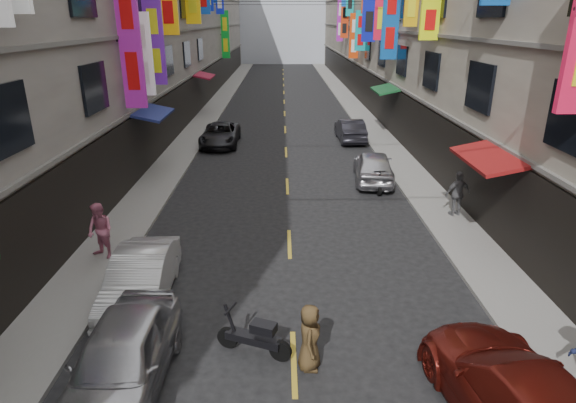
{
  "coord_description": "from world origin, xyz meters",
  "views": [
    {
      "loc": [
        -0.24,
        3.35,
        7.08
      ],
      "look_at": [
        -0.13,
        11.74,
        3.9
      ],
      "focal_mm": 30.0,
      "sensor_mm": 36.0,
      "label": 1
    }
  ],
  "objects_px": {
    "car_right_far": "(350,130)",
    "car_right_near": "(524,403)",
    "car_left_mid": "(141,278)",
    "pedestrian_crossing": "(310,338)",
    "pedestrian_rfar": "(458,194)",
    "car_left_far": "(220,134)",
    "pedestrian_lfar": "(100,231)",
    "car_right_mid": "(373,166)",
    "scooter_crossing": "(255,337)",
    "scooter_far_right": "(375,181)",
    "car_left_near": "(122,359)"
  },
  "relations": [
    {
      "from": "car_left_far",
      "to": "pedestrian_crossing",
      "type": "bearing_deg",
      "value": -78.0
    },
    {
      "from": "car_left_far",
      "to": "pedestrian_crossing",
      "type": "relative_size",
      "value": 3.01
    },
    {
      "from": "car_right_far",
      "to": "pedestrian_lfar",
      "type": "height_order",
      "value": "pedestrian_lfar"
    },
    {
      "from": "scooter_crossing",
      "to": "car_right_near",
      "type": "xyz_separation_m",
      "value": [
        4.87,
        -2.39,
        0.32
      ]
    },
    {
      "from": "scooter_crossing",
      "to": "car_left_mid",
      "type": "xyz_separation_m",
      "value": [
        -3.13,
        2.25,
        0.23
      ]
    },
    {
      "from": "scooter_crossing",
      "to": "scooter_far_right",
      "type": "relative_size",
      "value": 0.95
    },
    {
      "from": "car_left_mid",
      "to": "pedestrian_crossing",
      "type": "relative_size",
      "value": 2.66
    },
    {
      "from": "car_left_near",
      "to": "car_right_near",
      "type": "relative_size",
      "value": 0.83
    },
    {
      "from": "scooter_crossing",
      "to": "car_right_far",
      "type": "relative_size",
      "value": 0.41
    },
    {
      "from": "car_right_near",
      "to": "car_right_mid",
      "type": "xyz_separation_m",
      "value": [
        0.0,
        14.74,
        -0.03
      ]
    },
    {
      "from": "car_left_mid",
      "to": "pedestrian_lfar",
      "type": "xyz_separation_m",
      "value": [
        -1.83,
        2.33,
        0.33
      ]
    },
    {
      "from": "car_right_far",
      "to": "pedestrian_lfar",
      "type": "relative_size",
      "value": 2.35
    },
    {
      "from": "car_left_far",
      "to": "pedestrian_rfar",
      "type": "distance_m",
      "value": 15.44
    },
    {
      "from": "car_right_mid",
      "to": "scooter_far_right",
      "type": "bearing_deg",
      "value": 90.28
    },
    {
      "from": "pedestrian_rfar",
      "to": "pedestrian_crossing",
      "type": "xyz_separation_m",
      "value": [
        -6.02,
        -8.35,
        -0.21
      ]
    },
    {
      "from": "car_right_mid",
      "to": "pedestrian_rfar",
      "type": "distance_m",
      "value": 5.06
    },
    {
      "from": "car_left_far",
      "to": "pedestrian_crossing",
      "type": "xyz_separation_m",
      "value": [
        4.25,
        -19.88,
        0.13
      ]
    },
    {
      "from": "car_left_mid",
      "to": "scooter_far_right",
      "type": "bearing_deg",
      "value": 46.58
    },
    {
      "from": "car_left_near",
      "to": "car_right_near",
      "type": "xyz_separation_m",
      "value": [
        7.46,
        -1.3,
        0.02
      ]
    },
    {
      "from": "scooter_far_right",
      "to": "car_left_near",
      "type": "distance_m",
      "value": 14.18
    },
    {
      "from": "car_left_far",
      "to": "car_right_near",
      "type": "xyz_separation_m",
      "value": [
        7.92,
        -21.79,
        0.12
      ]
    },
    {
      "from": "car_left_mid",
      "to": "car_left_far",
      "type": "height_order",
      "value": "car_left_mid"
    },
    {
      "from": "car_left_far",
      "to": "car_right_mid",
      "type": "relative_size",
      "value": 1.08
    },
    {
      "from": "car_right_near",
      "to": "pedestrian_crossing",
      "type": "distance_m",
      "value": 4.14
    },
    {
      "from": "scooter_crossing",
      "to": "car_left_mid",
      "type": "relative_size",
      "value": 0.42
    },
    {
      "from": "car_left_far",
      "to": "pedestrian_rfar",
      "type": "bearing_deg",
      "value": -48.37
    },
    {
      "from": "car_left_far",
      "to": "car_right_far",
      "type": "relative_size",
      "value": 1.11
    },
    {
      "from": "scooter_crossing",
      "to": "scooter_far_right",
      "type": "xyz_separation_m",
      "value": [
        4.73,
        11.05,
        0.0
      ]
    },
    {
      "from": "car_right_mid",
      "to": "pedestrian_crossing",
      "type": "xyz_separation_m",
      "value": [
        -3.67,
        -12.83,
        0.04
      ]
    },
    {
      "from": "scooter_crossing",
      "to": "car_left_far",
      "type": "height_order",
      "value": "car_left_far"
    },
    {
      "from": "pedestrian_lfar",
      "to": "pedestrian_crossing",
      "type": "relative_size",
      "value": 1.15
    },
    {
      "from": "car_right_mid",
      "to": "pedestrian_crossing",
      "type": "height_order",
      "value": "pedestrian_crossing"
    },
    {
      "from": "pedestrian_crossing",
      "to": "car_left_far",
      "type": "bearing_deg",
      "value": 18.72
    },
    {
      "from": "car_left_far",
      "to": "car_right_far",
      "type": "height_order",
      "value": "car_right_far"
    },
    {
      "from": "car_right_mid",
      "to": "scooter_crossing",
      "type": "bearing_deg",
      "value": 74.65
    },
    {
      "from": "pedestrian_crossing",
      "to": "scooter_far_right",
      "type": "bearing_deg",
      "value": -10.41
    },
    {
      "from": "scooter_crossing",
      "to": "car_right_far",
      "type": "xyz_separation_m",
      "value": [
        4.87,
        20.39,
        0.24
      ]
    },
    {
      "from": "car_right_mid",
      "to": "pedestrian_crossing",
      "type": "relative_size",
      "value": 2.79
    },
    {
      "from": "car_right_far",
      "to": "car_right_near",
      "type": "bearing_deg",
      "value": 88.42
    },
    {
      "from": "pedestrian_rfar",
      "to": "pedestrian_crossing",
      "type": "bearing_deg",
      "value": 40.25
    },
    {
      "from": "car_right_near",
      "to": "car_right_far",
      "type": "bearing_deg",
      "value": -97.4
    },
    {
      "from": "car_left_near",
      "to": "car_right_mid",
      "type": "xyz_separation_m",
      "value": [
        7.46,
        13.44,
        -0.01
      ]
    },
    {
      "from": "car_right_mid",
      "to": "car_right_far",
      "type": "distance_m",
      "value": 8.03
    },
    {
      "from": "scooter_crossing",
      "to": "car_left_mid",
      "type": "height_order",
      "value": "car_left_mid"
    },
    {
      "from": "scooter_far_right",
      "to": "car_right_near",
      "type": "relative_size",
      "value": 0.34
    },
    {
      "from": "scooter_crossing",
      "to": "pedestrian_crossing",
      "type": "bearing_deg",
      "value": -89.74
    },
    {
      "from": "car_left_mid",
      "to": "car_right_near",
      "type": "distance_m",
      "value": 9.25
    },
    {
      "from": "scooter_crossing",
      "to": "car_right_near",
      "type": "distance_m",
      "value": 5.43
    },
    {
      "from": "scooter_crossing",
      "to": "car_right_near",
      "type": "height_order",
      "value": "car_right_near"
    },
    {
      "from": "scooter_crossing",
      "to": "pedestrian_rfar",
      "type": "bearing_deg",
      "value": -20.68
    }
  ]
}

